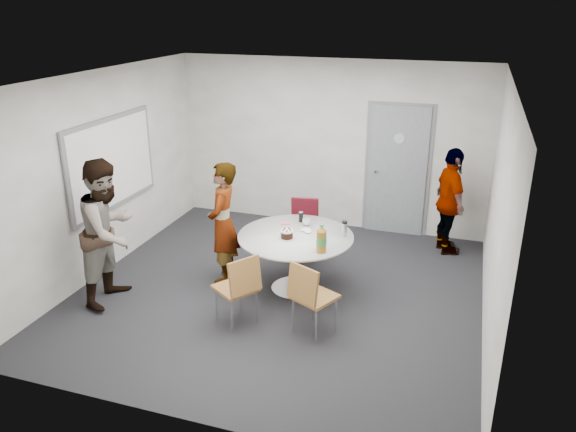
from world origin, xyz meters
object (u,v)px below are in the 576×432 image
(whiteboard, at_px, (112,163))
(chair_far, at_px, (304,222))
(door, at_px, (397,171))
(table, at_px, (298,243))
(person_main, at_px, (223,223))
(person_left, at_px, (109,231))
(chair_near_left, at_px, (240,284))
(chair_near_right, at_px, (310,293))
(person_right, at_px, (450,202))

(whiteboard, distance_m, chair_far, 2.78)
(door, relative_size, chair_far, 2.43)
(table, height_order, person_main, person_main)
(chair_far, bearing_deg, door, -138.85)
(chair_far, height_order, person_main, person_main)
(person_left, bearing_deg, whiteboard, 29.15)
(door, height_order, chair_near_left, door)
(chair_near_right, xyz_separation_m, person_left, (-2.55, 0.05, 0.37))
(whiteboard, height_order, chair_near_right, whiteboard)
(door, relative_size, chair_near_left, 2.41)
(whiteboard, distance_m, person_left, 1.26)
(person_right, bearing_deg, whiteboard, 89.59)
(chair_near_left, height_order, person_main, person_main)
(chair_far, bearing_deg, chair_near_left, 77.06)
(door, xyz_separation_m, table, (-0.89, -2.36, -0.36))
(door, relative_size, chair_near_right, 2.41)
(door, xyz_separation_m, person_left, (-3.00, -3.27, -0.12))
(door, distance_m, person_main, 3.05)
(whiteboard, bearing_deg, table, -1.74)
(person_left, bearing_deg, person_right, -54.90)
(table, relative_size, person_main, 0.90)
(chair_near_left, bearing_deg, person_main, 66.85)
(table, height_order, person_left, person_left)
(person_right, bearing_deg, person_left, 103.31)
(whiteboard, bearing_deg, person_right, 21.64)
(person_main, bearing_deg, person_right, 115.00)
(whiteboard, bearing_deg, person_main, -3.30)
(person_left, bearing_deg, door, -42.86)
(chair_near_left, height_order, chair_far, chair_near_left)
(door, relative_size, person_main, 1.30)
(door, bearing_deg, whiteboard, -147.34)
(door, relative_size, person_right, 1.34)
(whiteboard, height_order, table, whiteboard)
(chair_far, distance_m, person_left, 2.73)
(chair_near_right, height_order, chair_far, chair_near_right)
(person_right, bearing_deg, chair_near_left, 121.40)
(table, distance_m, chair_near_right, 1.06)
(chair_near_right, bearing_deg, person_left, -155.69)
(chair_far, bearing_deg, person_main, 43.95)
(whiteboard, relative_size, chair_far, 2.18)
(chair_near_right, distance_m, person_right, 3.09)
(table, bearing_deg, chair_far, 102.39)
(whiteboard, relative_size, chair_near_left, 2.16)
(whiteboard, relative_size, chair_near_right, 2.16)
(whiteboard, bearing_deg, door, 32.66)
(chair_far, bearing_deg, table, 93.40)
(table, distance_m, person_left, 2.31)
(whiteboard, distance_m, chair_near_right, 3.40)
(chair_near_left, bearing_deg, chair_near_right, -51.73)
(person_left, bearing_deg, person_main, -51.33)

